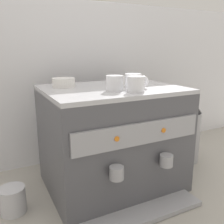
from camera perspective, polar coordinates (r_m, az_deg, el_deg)
name	(u,v)px	position (r m, az deg, el deg)	size (l,w,h in m)	color
ground_plane	(112,183)	(1.33, 0.00, -15.92)	(4.00, 4.00, 0.00)	#9E998E
tiled_backsplash_wall	(82,83)	(1.53, -6.94, 6.66)	(2.80, 0.03, 0.93)	silver
espresso_machine	(112,138)	(1.22, 0.09, -5.98)	(0.62, 0.59, 0.49)	#4C4C51
ceramic_cup_0	(134,81)	(1.15, 4.99, 7.16)	(0.09, 0.10, 0.06)	white
ceramic_cup_1	(136,84)	(1.03, 5.60, 6.38)	(0.10, 0.08, 0.06)	white
ceramic_cup_2	(114,83)	(1.06, 0.56, 6.65)	(0.07, 0.11, 0.06)	white
ceramic_bowl_0	(118,80)	(1.28, 1.37, 7.27)	(0.09, 0.09, 0.04)	white
ceramic_bowl_1	(64,83)	(1.18, -10.99, 6.60)	(0.11, 0.11, 0.04)	white
coffee_grinder	(187,129)	(1.56, 16.76, -3.65)	(0.16, 0.16, 0.41)	#939399
milk_pitcher	(13,200)	(1.18, -21.74, -18.17)	(0.11, 0.11, 0.11)	#B7B7BC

